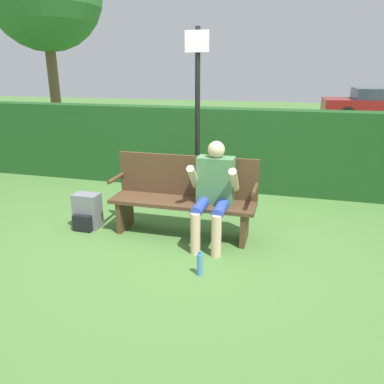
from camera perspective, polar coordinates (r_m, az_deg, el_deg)
ground_plane at (r=4.71m, az=-1.46°, el=-6.46°), size 40.00×40.00×0.00m
hedge_back at (r=6.40m, az=3.72°, el=6.60°), size 12.00×0.41×1.36m
park_bench at (r=4.60m, az=-1.24°, el=-0.62°), size 1.78×0.45×0.96m
person_seated at (r=4.32m, az=3.31°, el=0.51°), size 0.56×0.66×1.19m
backpack at (r=5.01m, az=-15.71°, el=-2.94°), size 0.32×0.29×0.45m
water_bottle at (r=3.80m, az=1.22°, el=-10.92°), size 0.06×0.06×0.25m
signpost at (r=5.21m, az=0.82°, el=11.96°), size 0.32×0.09×2.49m
parked_car at (r=16.45m, az=26.76°, el=11.70°), size 4.26×2.06×1.25m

